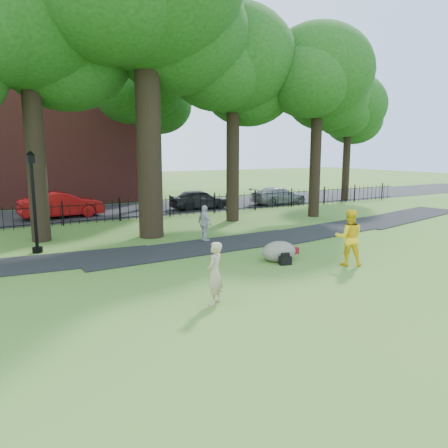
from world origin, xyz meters
TOP-DOWN VIEW (x-y plane):
  - ground at (0.00, 0.00)m, footprint 120.00×120.00m
  - footpath at (1.00, 3.90)m, footprint 36.07×3.85m
  - street at (0.00, 16.00)m, footprint 80.00×7.00m
  - iron_fence at (0.00, 12.00)m, footprint 44.00×0.04m
  - brick_building at (-4.00, 24.00)m, footprint 18.00×8.00m
  - big_tree at (0.13, 7.09)m, footprint 10.08×8.61m
  - tree_row at (0.52, 8.40)m, footprint 26.82×7.96m
  - woman at (-1.66, -2.14)m, footprint 0.71×0.69m
  - man at (4.17, -1.04)m, footprint 1.19×1.14m
  - pedestrian at (1.64, 4.87)m, footprint 0.47×0.96m
  - boulder at (2.46, 0.64)m, footprint 1.36×1.06m
  - lamppost at (-4.94, 6.23)m, footprint 0.39×0.39m
  - backpack at (2.30, 0.05)m, footprint 0.44×0.32m
  - red_bag at (3.59, 1.19)m, footprint 0.40×0.30m
  - red_sedan at (-2.60, 14.83)m, footprint 4.74×1.92m
  - grey_car at (6.00, 14.14)m, footprint 3.93×1.69m
  - silver_car at (12.12, 13.61)m, footprint 4.25×1.73m

SIDE VIEW (x-z plane):
  - ground at x=0.00m, z-range 0.00..0.00m
  - footpath at x=1.00m, z-range -0.01..0.01m
  - street at x=0.00m, z-range -0.01..0.01m
  - red_bag at x=3.59m, z-range 0.00..0.24m
  - backpack at x=2.30m, z-range 0.00..0.30m
  - boulder at x=2.46m, z-range 0.00..0.76m
  - iron_fence at x=0.00m, z-range 0.00..1.20m
  - silver_car at x=12.12m, z-range 0.00..1.23m
  - grey_car at x=6.00m, z-range 0.00..1.32m
  - red_sedan at x=-2.60m, z-range 0.00..1.53m
  - pedestrian at x=1.64m, z-range 0.00..1.58m
  - woman at x=-1.66m, z-range 0.00..1.64m
  - man at x=4.17m, z-range 0.00..1.94m
  - lamppost at x=-4.94m, z-range -0.04..3.87m
  - brick_building at x=-4.00m, z-range 0.00..12.00m
  - tree_row at x=0.52m, z-range 1.94..14.36m
  - big_tree at x=0.13m, z-range 2.96..17.33m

